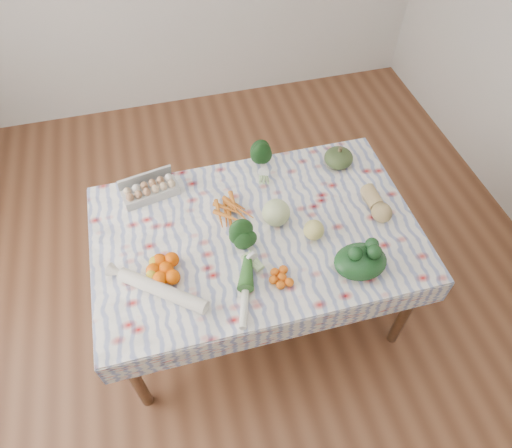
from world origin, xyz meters
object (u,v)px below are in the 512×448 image
object	(u,v)px
egg_carton	(151,191)
kabocha_squash	(339,158)
butternut_squash	(377,203)
grapefruit	(314,230)
dining_table	(256,241)
cabbage	(276,213)

from	to	relation	value
egg_carton	kabocha_squash	distance (m)	1.07
kabocha_squash	egg_carton	bearing A→B (deg)	178.60
butternut_squash	grapefruit	distance (m)	0.39
butternut_squash	egg_carton	bearing A→B (deg)	160.17
dining_table	grapefruit	distance (m)	0.32
egg_carton	kabocha_squash	bearing A→B (deg)	-12.54
kabocha_squash	dining_table	bearing A→B (deg)	-148.79
dining_table	cabbage	world-z (taller)	cabbage
egg_carton	grapefruit	world-z (taller)	grapefruit
dining_table	butternut_squash	size ratio (longest dim) A/B	6.94
egg_carton	kabocha_squash	xyz separation A→B (m)	(1.07, -0.03, 0.01)
egg_carton	butternut_squash	xyz separation A→B (m)	(1.14, -0.40, 0.01)
kabocha_squash	butternut_squash	bearing A→B (deg)	-79.31
egg_carton	butternut_squash	world-z (taller)	butternut_squash
egg_carton	cabbage	world-z (taller)	cabbage
cabbage	grapefruit	bearing A→B (deg)	-42.03
cabbage	butternut_squash	world-z (taller)	cabbage
dining_table	butternut_squash	bearing A→B (deg)	-1.79
dining_table	egg_carton	bearing A→B (deg)	142.37
dining_table	kabocha_squash	world-z (taller)	kabocha_squash
butternut_squash	grapefruit	xyz separation A→B (m)	(-0.38, -0.09, -0.00)
cabbage	grapefruit	size ratio (longest dim) A/B	1.37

